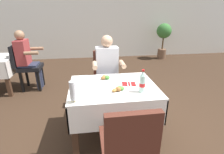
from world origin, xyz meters
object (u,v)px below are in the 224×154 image
at_px(chair_far_diner_seat, 106,76).
at_px(cola_bottle_primary, 142,82).
at_px(plate_far_diner, 106,78).
at_px(seated_diner_far, 107,69).
at_px(plate_near_camera, 117,90).
at_px(beer_glass_left, 73,92).
at_px(chair_near_camera_side, 127,144).
at_px(main_dining_table, 113,98).
at_px(background_patron, 27,57).
at_px(potted_plant_corner, 164,35).
at_px(background_chair_right, 26,65).
at_px(napkin_cutlery_set, 129,84).

xyz_separation_m(chair_far_diner_seat, cola_bottle_primary, (0.31, -1.04, 0.30)).
bearing_deg(plate_far_diner, seated_diner_far, 81.58).
bearing_deg(plate_near_camera, beer_glass_left, -160.14).
xyz_separation_m(chair_near_camera_side, plate_near_camera, (0.02, 0.64, 0.20)).
relative_size(main_dining_table, plate_far_diner, 4.48).
distance_m(chair_far_diner_seat, chair_near_camera_side, 1.64).
relative_size(seated_diner_far, plate_near_camera, 4.91).
bearing_deg(background_patron, chair_near_camera_side, -58.38).
bearing_deg(background_patron, chair_far_diner_seat, -29.90).
relative_size(main_dining_table, plate_near_camera, 4.24).
distance_m(plate_near_camera, potted_plant_corner, 4.53).
height_order(chair_far_diner_seat, plate_far_diner, chair_far_diner_seat).
bearing_deg(background_patron, potted_plant_corner, 27.42).
distance_m(background_patron, potted_plant_corner, 4.37).
bearing_deg(chair_far_diner_seat, plate_far_diner, -95.86).
xyz_separation_m(chair_far_diner_seat, beer_glass_left, (-0.46, -1.17, 0.30)).
relative_size(chair_far_diner_seat, plate_far_diner, 3.99).
distance_m(chair_far_diner_seat, background_chair_right, 1.85).
relative_size(main_dining_table, seated_diner_far, 0.86).
bearing_deg(napkin_cutlery_set, background_patron, 136.18).
bearing_deg(napkin_cutlery_set, plate_near_camera, -133.75).
bearing_deg(main_dining_table, background_chair_right, 133.17).
height_order(plate_near_camera, plate_far_diner, plate_far_diner).
distance_m(plate_far_diner, beer_glass_left, 0.70).
bearing_deg(main_dining_table, seated_diner_far, 89.08).
xyz_separation_m(napkin_cutlery_set, background_patron, (-1.77, 1.70, -0.03)).
height_order(napkin_cutlery_set, background_patron, background_patron).
height_order(main_dining_table, background_chair_right, background_chair_right).
bearing_deg(chair_near_camera_side, potted_plant_corner, 63.05).
bearing_deg(plate_near_camera, main_dining_table, 97.03).
xyz_separation_m(main_dining_table, beer_glass_left, (-0.46, -0.35, 0.29)).
distance_m(plate_near_camera, napkin_cutlery_set, 0.27).
relative_size(napkin_cutlery_set, background_chair_right, 0.20).
height_order(background_patron, potted_plant_corner, background_patron).
xyz_separation_m(chair_far_diner_seat, chair_near_camera_side, (0.00, -1.64, 0.00)).
bearing_deg(plate_far_diner, main_dining_table, -73.68).
height_order(beer_glass_left, background_patron, background_patron).
height_order(chair_near_camera_side, background_chair_right, same).
relative_size(seated_diner_far, background_patron, 1.00).
bearing_deg(background_patron, plate_near_camera, -50.10).
distance_m(chair_far_diner_seat, background_patron, 1.81).
height_order(main_dining_table, chair_near_camera_side, chair_near_camera_side).
bearing_deg(background_patron, background_chair_right, 180.00).
relative_size(chair_far_diner_seat, background_patron, 0.77).
height_order(seated_diner_far, background_patron, same).
height_order(chair_near_camera_side, potted_plant_corner, potted_plant_corner).
xyz_separation_m(seated_diner_far, plate_far_diner, (-0.07, -0.50, 0.04)).
height_order(plate_near_camera, background_chair_right, background_chair_right).
xyz_separation_m(main_dining_table, chair_near_camera_side, (0.00, -0.82, -0.01)).
xyz_separation_m(plate_far_diner, potted_plant_corner, (2.38, 3.52, 0.06)).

